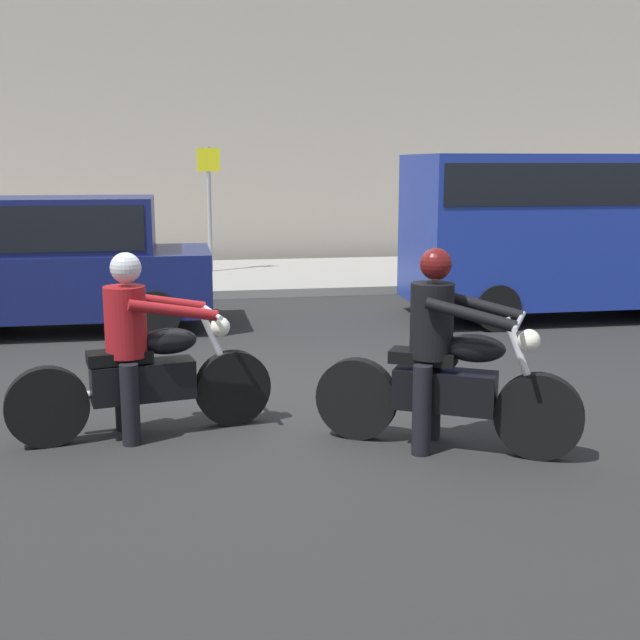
{
  "coord_description": "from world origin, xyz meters",
  "views": [
    {
      "loc": [
        -0.86,
        -7.63,
        2.24
      ],
      "look_at": [
        0.35,
        -0.85,
        0.9
      ],
      "focal_mm": 45.24,
      "sensor_mm": 36.0,
      "label": 1
    }
  ],
  "objects": [
    {
      "name": "ground_plane",
      "position": [
        0.0,
        0.0,
        0.0
      ],
      "size": [
        80.0,
        80.0,
        0.0
      ],
      "primitive_type": "plane",
      "color": "#242424"
    },
    {
      "name": "sidewalk_slab",
      "position": [
        0.0,
        8.0,
        0.07
      ],
      "size": [
        40.0,
        4.4,
        0.14
      ],
      "primitive_type": "cube",
      "color": "gray",
      "rests_on": "ground_plane"
    },
    {
      "name": "motorcycle_with_rider_crimson",
      "position": [
        -1.19,
        -1.01,
        0.63
      ],
      "size": [
        2.17,
        0.77,
        1.54
      ],
      "color": "black",
      "rests_on": "ground_plane"
    },
    {
      "name": "motorcycle_with_rider_black_leather",
      "position": [
        1.18,
        -1.74,
        0.65
      ],
      "size": [
        1.92,
        1.15,
        1.6
      ],
      "color": "black",
      "rests_on": "ground_plane"
    },
    {
      "name": "parked_van_cobalt_blue",
      "position": [
        4.82,
        3.4,
        1.37
      ],
      "size": [
        4.66,
        1.96,
        2.37
      ],
      "color": "navy",
      "rests_on": "ground_plane"
    },
    {
      "name": "parked_hatchback_navy",
      "position": [
        -2.37,
        3.6,
        0.93
      ],
      "size": [
        3.91,
        1.76,
        1.8
      ],
      "color": "#11194C",
      "rests_on": "ground_plane"
    },
    {
      "name": "street_sign_post",
      "position": [
        -0.21,
        8.37,
        1.61
      ],
      "size": [
        0.44,
        0.08,
        2.42
      ],
      "color": "gray",
      "rests_on": "sidewalk_slab"
    }
  ]
}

